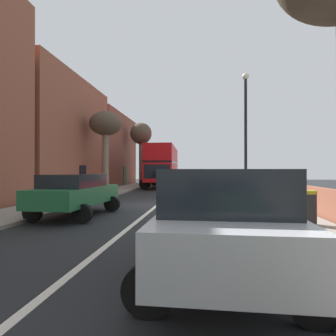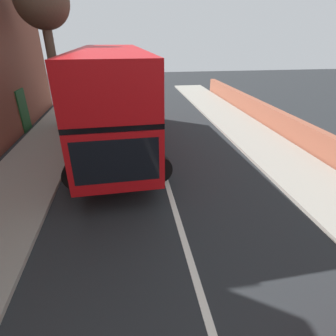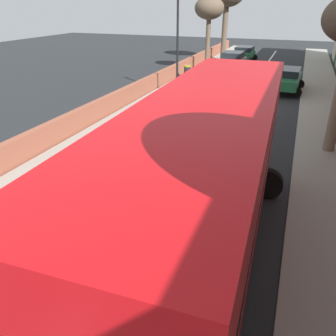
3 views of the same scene
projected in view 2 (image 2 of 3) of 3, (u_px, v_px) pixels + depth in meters
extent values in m
cube|color=#194C23|center=(24.00, 110.00, 13.70)|extent=(0.08, 1.10, 2.10)
cube|color=red|center=(115.00, 113.00, 11.33)|extent=(2.84, 10.42, 1.70)
cube|color=black|center=(113.00, 91.00, 10.91)|extent=(2.87, 10.32, 0.16)
cube|color=red|center=(111.00, 69.00, 10.54)|extent=(2.84, 10.42, 1.50)
cube|color=black|center=(116.00, 161.00, 6.76)|extent=(2.20, 0.13, 1.19)
cylinder|color=black|center=(157.00, 169.00, 8.92)|extent=(1.01, 0.33, 1.00)
cylinder|color=black|center=(78.00, 175.00, 8.49)|extent=(1.01, 0.33, 1.00)
cylinder|color=black|center=(139.00, 114.00, 15.10)|extent=(1.01, 0.33, 1.00)
cylinder|color=black|center=(93.00, 117.00, 14.68)|extent=(1.01, 0.33, 1.00)
cylinder|color=brown|center=(55.00, 73.00, 13.67)|extent=(0.45, 0.45, 5.36)
ellipsoid|color=#4C4233|center=(42.00, 0.00, 12.25)|extent=(2.48, 2.48, 2.48)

